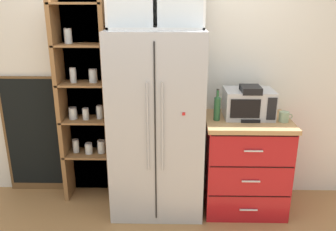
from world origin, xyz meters
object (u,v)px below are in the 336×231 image
Objects in this scene: chalkboard_menu at (34,135)px; coffee_maker at (249,102)px; microwave at (248,104)px; mug_sage at (284,117)px; bottle_green at (217,106)px; refrigerator at (157,124)px.

coffee_maker is at bearing -7.17° from chalkboard_menu.
chalkboard_menu reaches higher than microwave.
coffee_maker is 0.25× the size of chalkboard_menu.
coffee_maker is at bearing 165.15° from mug_sage.
chalkboard_menu is (-1.83, 0.31, -0.41)m from bottle_green.
bottle_green is at bearing -9.77° from chalkboard_menu.
chalkboard_menu is at bearing 172.83° from coffee_maker.
bottle_green is at bearing -2.73° from refrigerator.
microwave is (0.84, 0.06, 0.18)m from refrigerator.
mug_sage is at bearing -14.85° from coffee_maker.
coffee_maker is 2.55× the size of mug_sage.
coffee_maker reaches higher than mug_sage.
refrigerator is 0.86m from coffee_maker.
chalkboard_menu reaches higher than bottle_green.
bottle_green is at bearing -163.07° from microwave.
coffee_maker is (0.83, 0.02, 0.21)m from refrigerator.
bottle_green is at bearing 176.91° from mug_sage.
microwave is 1.52× the size of bottle_green.
refrigerator is 14.03× the size of mug_sage.
refrigerator reaches higher than chalkboard_menu.
microwave is at bearing 82.92° from coffee_maker.
refrigerator is at bearing 177.27° from bottle_green.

